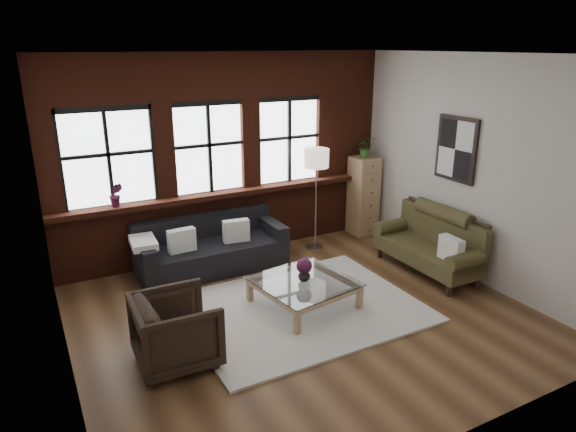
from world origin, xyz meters
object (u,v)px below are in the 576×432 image
armchair (176,330)px  drawer_chest (363,196)px  vintage_settee (427,243)px  coffee_table (304,294)px  vase (304,275)px  floor_lamp (316,195)px  dark_sofa (211,245)px

armchair → drawer_chest: (4.16, 2.37, 0.32)m
vintage_settee → coffee_table: vintage_settee is taller
armchair → vase: size_ratio=5.12×
armchair → vintage_settee: bearing=-81.2°
vase → floor_lamp: size_ratio=0.09×
vintage_settee → floor_lamp: bearing=121.2°
vintage_settee → armchair: (-4.01, -0.51, -0.08)m
coffee_table → vase: (0.00, 0.00, 0.27)m
drawer_chest → dark_sofa: bearing=-175.6°
dark_sofa → floor_lamp: (1.85, -0.00, 0.52)m
drawer_chest → coffee_table: bearing=-140.5°
vintage_settee → coffee_table: (-2.17, -0.07, -0.29)m
dark_sofa → armchair: 2.44m
coffee_table → drawer_chest: size_ratio=0.81×
armchair → vase: bearing=-74.9°
armchair → floor_lamp: bearing=-53.3°
dark_sofa → coffee_table: size_ratio=1.95×
coffee_table → armchair: bearing=-166.4°
armchair → coffee_table: bearing=-74.9°
armchair → drawer_chest: drawer_chest is taller
vintage_settee → armchair: vintage_settee is taller
vintage_settee → vase: size_ratio=10.61×
vintage_settee → armchair: bearing=-172.7°
dark_sofa → vintage_settee: 3.26m
vintage_settee → vase: 2.17m
vintage_settee → coffee_table: size_ratio=1.55×
armchair → drawer_chest: bearing=-58.9°
dark_sofa → coffee_table: bearing=-68.8°
vintage_settee → armchair: size_ratio=2.07×
drawer_chest → floor_lamp: floor_lamp is taller
vintage_settee → drawer_chest: drawer_chest is taller
dark_sofa → armchair: size_ratio=2.60×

